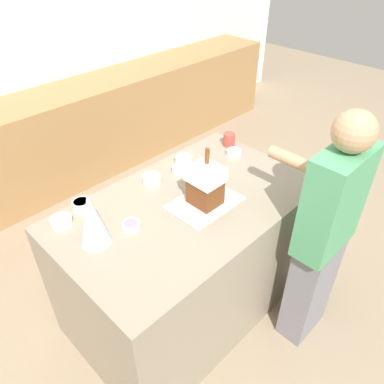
% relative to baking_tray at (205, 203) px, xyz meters
% --- Properties ---
extents(ground_plane, '(12.00, 12.00, 0.00)m').
position_rel_baking_tray_xyz_m(ground_plane, '(-0.07, 0.07, -0.91)').
color(ground_plane, gray).
extents(back_cabinet_block, '(6.00, 0.60, 0.92)m').
position_rel_baking_tray_xyz_m(back_cabinet_block, '(-0.07, 2.08, -0.45)').
color(back_cabinet_block, '#9E7547').
rests_on(back_cabinet_block, ground_plane).
extents(kitchen_island, '(1.53, 0.93, 0.91)m').
position_rel_baking_tray_xyz_m(kitchen_island, '(-0.07, 0.07, -0.46)').
color(kitchen_island, gray).
rests_on(kitchen_island, ground_plane).
extents(baking_tray, '(0.41, 0.28, 0.01)m').
position_rel_baking_tray_xyz_m(baking_tray, '(0.00, 0.00, 0.00)').
color(baking_tray, '#B2B2BC').
rests_on(baking_tray, kitchen_island).
extents(gingerbread_house, '(0.17, 0.18, 0.32)m').
position_rel_baking_tray_xyz_m(gingerbread_house, '(0.00, 0.00, 0.13)').
color(gingerbread_house, brown).
rests_on(gingerbread_house, baking_tray).
extents(decorative_tree, '(0.16, 0.16, 0.30)m').
position_rel_baking_tray_xyz_m(decorative_tree, '(-0.62, 0.17, 0.15)').
color(decorative_tree, silver).
rests_on(decorative_tree, kitchen_island).
extents(candy_bowl_far_left, '(0.10, 0.10, 0.05)m').
position_rel_baking_tray_xyz_m(candy_bowl_far_left, '(-0.53, 0.46, 0.03)').
color(candy_bowl_far_left, white).
rests_on(candy_bowl_far_left, kitchen_island).
extents(candy_bowl_far_right, '(0.11, 0.11, 0.05)m').
position_rel_baking_tray_xyz_m(candy_bowl_far_right, '(-0.67, 0.41, 0.02)').
color(candy_bowl_far_right, white).
rests_on(candy_bowl_far_right, kitchen_island).
extents(candy_bowl_near_tray_left, '(0.10, 0.10, 0.04)m').
position_rel_baking_tray_xyz_m(candy_bowl_near_tray_left, '(0.53, 0.23, 0.02)').
color(candy_bowl_near_tray_left, white).
rests_on(candy_bowl_near_tray_left, kitchen_island).
extents(candy_bowl_behind_tray, '(0.10, 0.10, 0.04)m').
position_rel_baking_tray_xyz_m(candy_bowl_behind_tray, '(0.12, 0.34, 0.02)').
color(candy_bowl_behind_tray, white).
rests_on(candy_bowl_behind_tray, kitchen_island).
extents(candy_bowl_center_rear, '(0.10, 0.10, 0.04)m').
position_rel_baking_tray_xyz_m(candy_bowl_center_rear, '(-0.43, 0.13, 0.02)').
color(candy_bowl_center_rear, white).
rests_on(candy_bowl_center_rear, kitchen_island).
extents(candy_bowl_near_tray_right, '(0.12, 0.12, 0.04)m').
position_rel_baking_tray_xyz_m(candy_bowl_near_tray_right, '(0.23, 0.41, 0.02)').
color(candy_bowl_near_tray_right, silver).
rests_on(candy_bowl_near_tray_right, kitchen_island).
extents(candy_bowl_beside_tree, '(0.11, 0.11, 0.05)m').
position_rel_baking_tray_xyz_m(candy_bowl_beside_tree, '(-0.08, 0.37, 0.02)').
color(candy_bowl_beside_tree, white).
rests_on(candy_bowl_beside_tree, kitchen_island).
extents(mug, '(0.08, 0.08, 0.09)m').
position_rel_baking_tray_xyz_m(mug, '(0.61, 0.34, 0.04)').
color(mug, '#B24238').
rests_on(mug, kitchen_island).
extents(person, '(0.41, 0.51, 1.56)m').
position_rel_baking_tray_xyz_m(person, '(0.34, -0.59, -0.10)').
color(person, slate).
rests_on(person, ground_plane).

